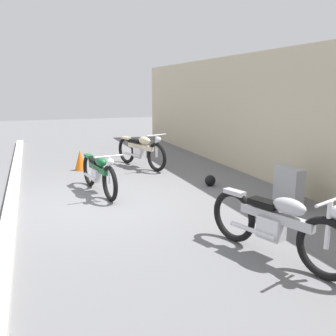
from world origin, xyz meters
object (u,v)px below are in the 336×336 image
traffic_cone (80,160)px  motorcycle_silver (276,224)px  motorcycle_green (99,173)px  motorcycle_cream (141,150)px  stone_marker (288,186)px  helmet (210,181)px

traffic_cone → motorcycle_silver: bearing=15.1°
motorcycle_green → motorcycle_cream: size_ratio=0.96×
motorcycle_green → motorcycle_silver: size_ratio=0.97×
traffic_cone → motorcycle_cream: motorcycle_cream is taller
stone_marker → motorcycle_green: size_ratio=0.36×
motorcycle_green → motorcycle_silver: bearing=13.9°
helmet → motorcycle_silver: size_ratio=0.12×
motorcycle_cream → helmet: bearing=0.5°
traffic_cone → motorcycle_silver: (6.24, 1.68, 0.19)m
traffic_cone → helmet: bearing=43.2°
stone_marker → helmet: (-1.76, -0.75, -0.24)m
stone_marker → helmet: size_ratio=2.94×
traffic_cone → motorcycle_cream: 1.67m
stone_marker → motorcycle_cream: bearing=-158.8°
helmet → traffic_cone: 3.71m
traffic_cone → motorcycle_silver: motorcycle_silver is taller
motorcycle_silver → helmet: bearing=148.5°
motorcycle_green → motorcycle_cream: 2.68m
motorcycle_green → stone_marker: bearing=48.5°
stone_marker → helmet: stone_marker is taller
motorcycle_silver → motorcycle_cream: motorcycle_cream is taller
traffic_cone → motorcycle_cream: (0.22, 1.64, 0.20)m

